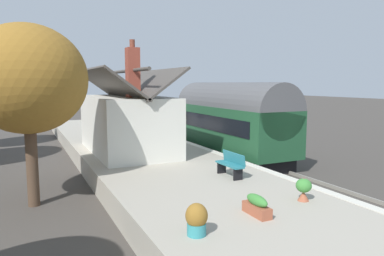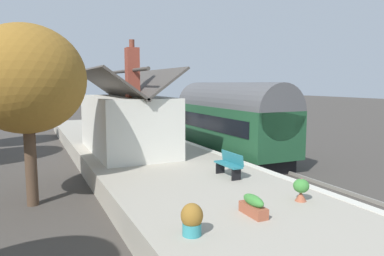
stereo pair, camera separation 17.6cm
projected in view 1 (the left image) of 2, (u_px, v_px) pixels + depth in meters
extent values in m
plane|color=#423D38|center=(205.00, 155.00, 21.74)|extent=(160.00, 160.00, 0.00)
cube|color=#A39B8C|center=(137.00, 154.00, 19.93)|extent=(32.00, 6.35, 0.89)
cube|color=beige|center=(187.00, 142.00, 21.14)|extent=(32.00, 0.36, 0.02)
cube|color=gray|center=(228.00, 152.00, 22.42)|extent=(52.00, 0.08, 0.14)
cube|color=gray|center=(207.00, 154.00, 21.81)|extent=(52.00, 0.08, 0.14)
cube|color=black|center=(231.00, 153.00, 20.75)|extent=(8.34, 2.29, 0.70)
cube|color=#1E4C2D|center=(231.00, 127.00, 20.56)|extent=(9.07, 2.70, 2.30)
cylinder|color=#515154|center=(231.00, 106.00, 20.42)|extent=(9.07, 2.65, 2.65)
cube|color=black|center=(210.00, 123.00, 19.95)|extent=(7.71, 0.03, 0.80)
cylinder|color=black|center=(208.00, 145.00, 23.19)|extent=(0.70, 2.16, 0.70)
cylinder|color=black|center=(259.00, 162.00, 18.30)|extent=(0.70, 2.16, 0.70)
cube|color=black|center=(196.00, 113.00, 24.60)|extent=(0.04, 2.16, 0.90)
cylinder|color=#F2EDCC|center=(196.00, 128.00, 24.74)|extent=(0.06, 0.24, 0.24)
cube|color=red|center=(196.00, 134.00, 24.83)|extent=(0.16, 2.56, 0.24)
cube|color=silver|center=(127.00, 124.00, 18.14)|extent=(6.78, 3.41, 2.74)
cube|color=#47423D|center=(143.00, 84.00, 18.26)|extent=(7.28, 1.96, 1.46)
cube|color=#47423D|center=(109.00, 84.00, 17.54)|extent=(7.28, 1.96, 1.46)
cylinder|color=#47423D|center=(126.00, 71.00, 17.82)|extent=(7.28, 0.16, 0.16)
cube|color=brown|center=(133.00, 73.00, 16.73)|extent=(0.56, 0.56, 2.26)
cylinder|color=brown|center=(132.00, 44.00, 16.57)|extent=(0.24, 0.24, 0.36)
cube|color=slate|center=(156.00, 128.00, 19.41)|extent=(0.90, 0.06, 2.10)
cube|color=slate|center=(165.00, 118.00, 18.07)|extent=(0.80, 0.05, 1.10)
cube|color=slate|center=(147.00, 113.00, 20.59)|extent=(0.80, 0.05, 1.10)
cube|color=#26727F|center=(230.00, 165.00, 13.30)|extent=(1.41, 0.43, 0.06)
cube|color=#26727F|center=(234.00, 158.00, 13.35)|extent=(1.40, 0.13, 0.40)
cube|color=black|center=(238.00, 174.00, 12.83)|extent=(0.07, 0.36, 0.44)
cube|color=black|center=(222.00, 168.00, 13.83)|extent=(0.07, 0.36, 0.44)
cube|color=#26727F|center=(114.00, 121.00, 28.49)|extent=(1.41, 0.46, 0.06)
cube|color=#26727F|center=(117.00, 118.00, 28.53)|extent=(1.40, 0.16, 0.40)
cube|color=black|center=(116.00, 125.00, 28.00)|extent=(0.07, 0.36, 0.44)
cube|color=black|center=(113.00, 123.00, 29.03)|extent=(0.07, 0.36, 0.44)
cone|color=#9E5138|center=(108.00, 125.00, 28.15)|extent=(0.42, 0.42, 0.30)
cylinder|color=#9E5138|center=(108.00, 127.00, 28.17)|extent=(0.23, 0.23, 0.06)
ellipsoid|color=olive|center=(108.00, 122.00, 28.12)|extent=(0.42, 0.42, 0.43)
cone|color=#BB286E|center=(108.00, 120.00, 28.10)|extent=(0.10, 0.10, 0.17)
cylinder|color=teal|center=(197.00, 229.00, 8.19)|extent=(0.43, 0.43, 0.28)
ellipsoid|color=olive|center=(197.00, 216.00, 8.15)|extent=(0.51, 0.51, 0.56)
cone|color=#9E5138|center=(303.00, 196.00, 10.60)|extent=(0.33, 0.33, 0.29)
cylinder|color=#9E5138|center=(303.00, 200.00, 10.61)|extent=(0.18, 0.18, 0.06)
ellipsoid|color=#3D8438|center=(304.00, 186.00, 10.56)|extent=(0.45, 0.45, 0.41)
cone|color=#D92961|center=(304.00, 180.00, 10.54)|extent=(0.08, 0.08, 0.18)
cube|color=#9E5138|center=(257.00, 210.00, 9.44)|extent=(0.91, 0.32, 0.28)
ellipsoid|color=#3D8438|center=(257.00, 200.00, 9.41)|extent=(0.82, 0.29, 0.29)
cone|color=black|center=(170.00, 144.00, 19.73)|extent=(0.35, 0.35, 0.28)
cylinder|color=black|center=(170.00, 146.00, 19.74)|extent=(0.19, 0.19, 0.06)
ellipsoid|color=olive|center=(170.00, 138.00, 19.69)|extent=(0.42, 0.42, 0.44)
cylinder|color=black|center=(153.00, 108.00, 25.16)|extent=(0.10, 0.10, 3.44)
cylinder|color=black|center=(152.00, 85.00, 24.97)|extent=(0.05, 0.50, 0.05)
cube|color=beige|center=(152.00, 80.00, 24.94)|extent=(0.24, 0.24, 0.32)
cone|color=black|center=(152.00, 77.00, 24.91)|extent=(0.32, 0.32, 0.14)
cylinder|color=black|center=(160.00, 129.00, 22.81)|extent=(0.06, 0.06, 1.10)
cylinder|color=black|center=(157.00, 128.00, 23.35)|extent=(0.06, 0.06, 1.10)
cube|color=maroon|center=(158.00, 116.00, 22.98)|extent=(0.90, 0.06, 0.44)
cube|color=black|center=(158.00, 116.00, 22.98)|extent=(0.96, 0.03, 0.50)
cylinder|color=#4C3828|center=(32.00, 162.00, 12.66)|extent=(0.40, 0.40, 3.12)
ellipsoid|color=olive|center=(27.00, 79.00, 12.31)|extent=(4.09, 3.98, 3.71)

